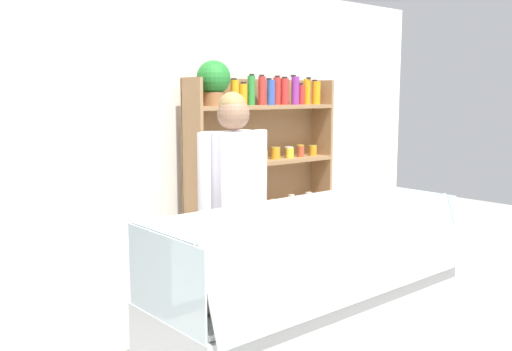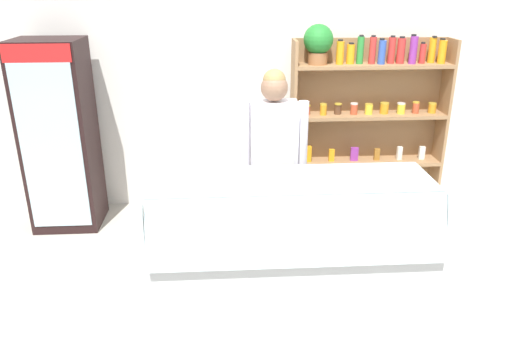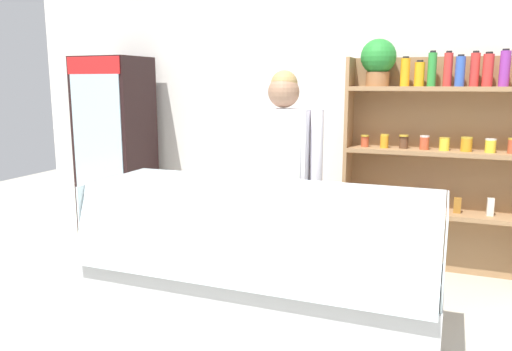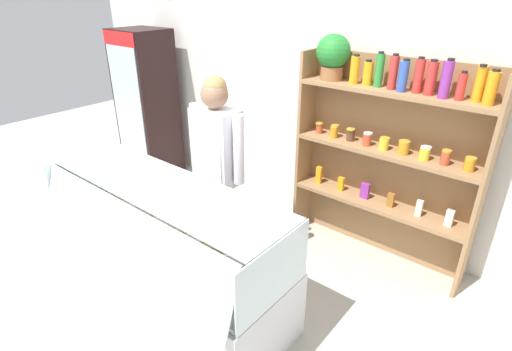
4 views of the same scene
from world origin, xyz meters
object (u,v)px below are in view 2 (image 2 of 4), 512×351
Objects in this scene: shelving_unit at (362,106)px; shop_clerk at (274,151)px; drinks_fridge at (60,137)px; deli_display_case at (289,263)px.

shelving_unit is 1.41m from shop_clerk.
drinks_fridge is 0.88× the size of deli_display_case.
drinks_fridge reaches higher than deli_display_case.
deli_display_case is (-0.94, -1.64, -0.84)m from shelving_unit.
shop_clerk is at bearing -136.17° from shelving_unit.
drinks_fridge is 0.95× the size of shelving_unit.
shelving_unit is 0.93× the size of deli_display_case.
shelving_unit reaches higher than shop_clerk.
drinks_fridge reaches higher than shop_clerk.
deli_display_case is (2.10, -1.46, -0.62)m from drinks_fridge.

